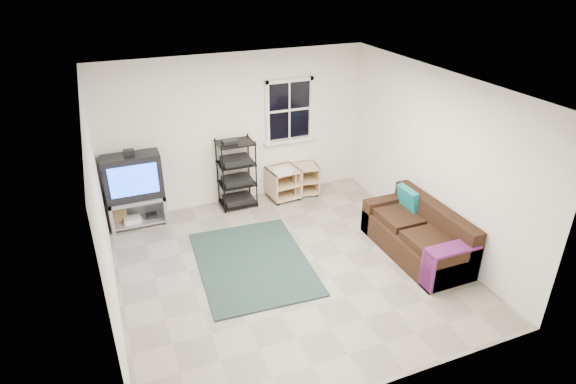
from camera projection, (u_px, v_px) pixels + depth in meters
name	position (u px, v px, depth m)	size (l,w,h in m)	color
room	(289.00, 114.00, 8.38)	(4.60, 4.62, 4.60)	gray
tv_unit	(134.00, 184.00, 7.62)	(0.89, 0.44, 1.31)	gray
av_rack	(237.00, 178.00, 8.28)	(0.61, 0.45, 1.23)	black
side_table_left	(304.00, 178.00, 8.84)	(0.53, 0.53, 0.55)	#DAB186
side_table_right	(282.00, 181.00, 8.63)	(0.56, 0.57, 0.59)	#DAB186
sofa	(418.00, 236.00, 7.04)	(0.80, 1.81, 0.83)	black
shag_rug	(253.00, 262.00, 6.92)	(1.52, 2.09, 0.02)	black
paper_bag	(116.00, 213.00, 7.81)	(0.30, 0.19, 0.43)	olive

